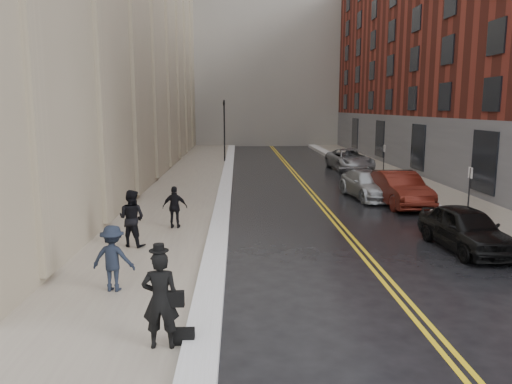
{
  "coord_description": "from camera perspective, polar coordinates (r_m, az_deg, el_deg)",
  "views": [
    {
      "loc": [
        -1.48,
        -11.63,
        4.61
      ],
      "look_at": [
        -0.84,
        6.02,
        1.6
      ],
      "focal_mm": 35.0,
      "sensor_mm": 36.0,
      "label": 1
    }
  ],
  "objects": [
    {
      "name": "car_silver_near",
      "position": [
        26.15,
        12.76,
        0.83
      ],
      "size": [
        2.55,
        5.03,
        1.4
      ],
      "primitive_type": "imported",
      "rotation": [
        0.0,
        0.0,
        0.12
      ],
      "color": "#929598",
      "rests_on": "ground"
    },
    {
      "name": "pedestrian_c",
      "position": [
        18.81,
        -9.25,
        -1.72
      ],
      "size": [
        0.94,
        0.43,
        1.57
      ],
      "primitive_type": "imported",
      "rotation": [
        0.0,
        0.0,
        3.09
      ],
      "color": "black",
      "rests_on": "sidewalk_left"
    },
    {
      "name": "snow_ridge_left",
      "position": [
        28.0,
        -3.52,
        0.45
      ],
      "size": [
        0.7,
        60.8,
        0.26
      ],
      "primitive_type": "cube",
      "color": "white",
      "rests_on": "ground"
    },
    {
      "name": "parking_sign_far",
      "position": [
        33.15,
        14.41,
        3.74
      ],
      "size": [
        0.06,
        0.35,
        2.23
      ],
      "color": "black",
      "rests_on": "ground"
    },
    {
      "name": "sidewalk_right",
      "position": [
        29.9,
        18.48,
        0.45
      ],
      "size": [
        3.0,
        64.0,
        0.15
      ],
      "primitive_type": "cube",
      "color": "gray",
      "rests_on": "ground"
    },
    {
      "name": "lane_stripe_b",
      "position": [
        28.31,
        6.29,
        0.25
      ],
      "size": [
        0.12,
        64.0,
        0.01
      ],
      "primitive_type": "cube",
      "color": "gold",
      "rests_on": "ground"
    },
    {
      "name": "car_black",
      "position": [
        17.63,
        22.84,
        -3.86
      ],
      "size": [
        2.01,
        4.33,
        1.43
      ],
      "primitive_type": "imported",
      "rotation": [
        0.0,
        0.0,
        0.08
      ],
      "color": "black",
      "rests_on": "ground"
    },
    {
      "name": "pedestrian_b",
      "position": [
        12.77,
        -16.02,
        -7.28
      ],
      "size": [
        1.14,
        0.76,
        1.64
      ],
      "primitive_type": "imported",
      "rotation": [
        0.0,
        0.0,
        2.99
      ],
      "color": "black",
      "rests_on": "sidewalk_left"
    },
    {
      "name": "car_maroon",
      "position": [
        24.51,
        16.0,
        0.37
      ],
      "size": [
        2.02,
        4.99,
        1.61
      ],
      "primitive_type": "imported",
      "rotation": [
        0.0,
        0.0,
        0.06
      ],
      "color": "#49140D",
      "rests_on": "ground"
    },
    {
      "name": "lane_stripe_a",
      "position": [
        28.28,
        5.8,
        0.25
      ],
      "size": [
        0.12,
        64.0,
        0.01
      ],
      "primitive_type": "cube",
      "color": "gold",
      "rests_on": "ground"
    },
    {
      "name": "pedestrian_a",
      "position": [
        16.59,
        -14.02,
        -2.92
      ],
      "size": [
        1.08,
        0.96,
        1.85
      ],
      "primitive_type": "imported",
      "rotation": [
        0.0,
        0.0,
        2.8
      ],
      "color": "black",
      "rests_on": "sidewalk_left"
    },
    {
      "name": "ground",
      "position": [
        12.6,
        4.93,
        -11.83
      ],
      "size": [
        160.0,
        160.0,
        0.0
      ],
      "primitive_type": "plane",
      "color": "black",
      "rests_on": "ground"
    },
    {
      "name": "traffic_signal",
      "position": [
        41.67,
        -3.64,
        7.56
      ],
      "size": [
        0.18,
        0.15,
        5.2
      ],
      "color": "black",
      "rests_on": "ground"
    },
    {
      "name": "parking_sign_near",
      "position": [
        22.0,
        23.2,
        0.38
      ],
      "size": [
        0.06,
        0.35,
        2.23
      ],
      "color": "black",
      "rests_on": "ground"
    },
    {
      "name": "pedestrian_main",
      "position": [
        9.62,
        -10.87,
        -12.0
      ],
      "size": [
        0.69,
        0.46,
        1.88
      ],
      "primitive_type": "imported",
      "rotation": [
        0.0,
        0.0,
        3.15
      ],
      "color": "black",
      "rests_on": "sidewalk_left"
    },
    {
      "name": "sidewalk_left",
      "position": [
        28.16,
        -8.2,
        0.31
      ],
      "size": [
        4.0,
        64.0,
        0.15
      ],
      "primitive_type": "cube",
      "color": "gray",
      "rests_on": "ground"
    },
    {
      "name": "car_silver_far",
      "position": [
        37.67,
        10.66,
        3.66
      ],
      "size": [
        2.96,
        5.73,
        1.55
      ],
      "primitive_type": "imported",
      "rotation": [
        0.0,
        0.0,
        0.07
      ],
      "color": "#929599",
      "rests_on": "ground"
    },
    {
      "name": "snow_ridge_right",
      "position": [
        29.29,
        15.09,
        0.58
      ],
      "size": [
        0.85,
        60.8,
        0.3
      ],
      "primitive_type": "cube",
      "color": "white",
      "rests_on": "ground"
    }
  ]
}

